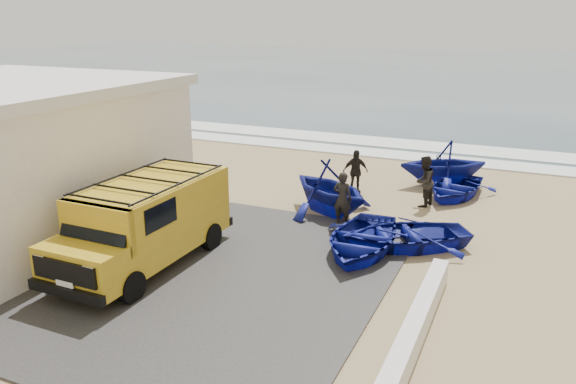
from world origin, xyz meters
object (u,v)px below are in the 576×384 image
(boat_mid_left, at_px, (329,187))
(fisherman_back, at_px, (355,171))
(parapet, at_px, (414,332))
(van, at_px, (146,220))
(boat_far_left, at_px, (443,163))
(fisherman_front, at_px, (343,199))
(boat_near_right, at_px, (405,235))
(fisherman_middle, at_px, (424,181))
(boat_near_left, at_px, (361,239))
(boat_mid_right, at_px, (455,187))

(boat_mid_left, height_order, fisherman_back, boat_mid_left)
(parapet, distance_m, van, 7.05)
(boat_far_left, bearing_deg, fisherman_front, -50.11)
(van, xyz_separation_m, boat_far_left, (5.62, 10.16, -0.34))
(van, height_order, boat_mid_left, van)
(boat_mid_left, relative_size, boat_far_left, 1.02)
(fisherman_front, bearing_deg, van, 60.10)
(boat_near_right, distance_m, fisherman_back, 5.04)
(parapet, height_order, fisherman_front, fisherman_front)
(parapet, relative_size, fisherman_front, 3.63)
(fisherman_middle, bearing_deg, boat_near_right, 17.87)
(van, distance_m, boat_near_right, 6.84)
(boat_near_left, bearing_deg, boat_far_left, 80.62)
(boat_far_left, bearing_deg, boat_near_left, -36.77)
(boat_near_right, relative_size, fisherman_middle, 2.05)
(fisherman_back, bearing_deg, fisherman_middle, -45.32)
(boat_near_left, xyz_separation_m, boat_mid_right, (1.55, 6.01, -0.04))
(van, height_order, boat_mid_right, van)
(parapet, relative_size, van, 1.16)
(parapet, bearing_deg, fisherman_front, 120.78)
(boat_mid_left, bearing_deg, fisherman_front, -107.35)
(van, distance_m, boat_near_left, 5.59)
(boat_mid_right, height_order, fisherman_middle, fisherman_middle)
(van, distance_m, fisherman_front, 5.89)
(parapet, distance_m, fisherman_back, 9.76)
(fisherman_front, bearing_deg, parapet, 128.24)
(boat_mid_left, bearing_deg, boat_near_left, -112.79)
(parapet, relative_size, fisherman_middle, 3.53)
(boat_near_right, distance_m, fisherman_middle, 3.76)
(boat_near_right, relative_size, boat_mid_right, 1.08)
(boat_mid_left, xyz_separation_m, fisherman_front, (0.73, -0.84, -0.04))
(fisherman_back, bearing_deg, boat_near_right, -91.15)
(boat_mid_left, distance_m, boat_far_left, 5.42)
(boat_far_left, bearing_deg, fisherman_back, -79.96)
(boat_near_left, relative_size, boat_far_left, 1.12)
(boat_mid_right, bearing_deg, fisherman_middle, -107.56)
(parapet, xyz_separation_m, van, (-6.92, 0.96, 0.92))
(boat_far_left, bearing_deg, boat_near_right, -29.10)
(boat_far_left, xyz_separation_m, fisherman_front, (-2.06, -5.49, -0.02))
(parapet, relative_size, boat_far_left, 1.87)
(boat_near_left, xyz_separation_m, boat_near_right, (0.97, 0.82, -0.01))
(van, xyz_separation_m, boat_near_right, (5.68, 3.72, -0.83))
(fisherman_front, distance_m, fisherman_middle, 3.34)
(boat_mid_right, height_order, fisherman_back, fisherman_back)
(van, bearing_deg, parapet, -7.29)
(boat_mid_right, bearing_deg, boat_near_right, -84.76)
(boat_mid_left, xyz_separation_m, fisherman_back, (0.10, 2.43, -0.08))
(fisherman_middle, bearing_deg, fisherman_back, -86.89)
(parapet, height_order, boat_mid_left, boat_mid_left)
(fisherman_front, bearing_deg, boat_mid_left, -41.42)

